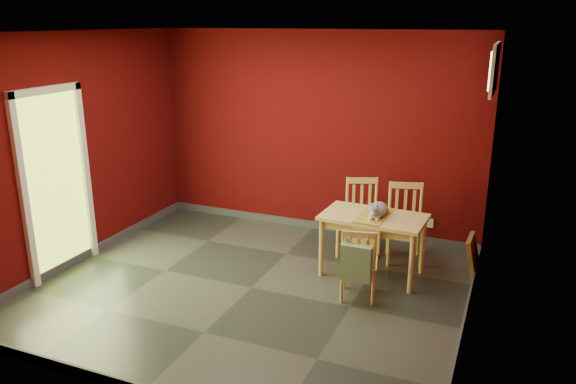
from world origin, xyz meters
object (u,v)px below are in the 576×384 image
at_px(chair_near, 359,263).
at_px(tote_bag, 356,263).
at_px(picture_frame, 473,255).
at_px(chair_far_right, 405,222).
at_px(dining_table, 373,223).
at_px(chair_far_left, 362,215).
at_px(cat, 378,207).

distance_m(chair_near, tote_bag, 0.22).
height_order(chair_near, picture_frame, chair_near).
relative_size(chair_far_right, chair_near, 1.17).
bearing_deg(dining_table, chair_far_right, 66.24).
distance_m(dining_table, chair_far_left, 0.74).
relative_size(chair_far_left, chair_near, 1.15).
height_order(chair_far_right, cat, chair_far_right).
relative_size(chair_far_left, picture_frame, 2.09).
bearing_deg(picture_frame, chair_near, -132.92).
bearing_deg(cat, picture_frame, 52.80).
distance_m(chair_far_left, tote_bag, 1.53).
xyz_separation_m(dining_table, tote_bag, (0.04, -0.83, -0.13)).
xyz_separation_m(dining_table, chair_far_right, (0.25, 0.57, -0.15)).
height_order(chair_far_right, chair_near, chair_far_right).
distance_m(dining_table, cat, 0.20).
bearing_deg(chair_near, chair_far_left, 103.96).
bearing_deg(chair_far_right, dining_table, -113.76).
height_order(chair_far_right, picture_frame, chair_far_right).
xyz_separation_m(dining_table, cat, (0.04, -0.00, 0.20)).
distance_m(tote_bag, picture_frame, 1.70).
xyz_separation_m(chair_far_left, picture_frame, (1.37, -0.16, -0.25)).
xyz_separation_m(dining_table, picture_frame, (1.06, 0.49, -0.41)).
height_order(dining_table, chair_far_left, chair_far_left).
height_order(chair_near, tote_bag, chair_near).
bearing_deg(chair_far_right, chair_far_left, 171.30).
bearing_deg(tote_bag, chair_far_left, 103.09).
distance_m(dining_table, chair_near, 0.67).
bearing_deg(chair_far_left, cat, -62.16).
relative_size(chair_far_left, tote_bag, 2.07).
xyz_separation_m(chair_far_right, tote_bag, (-0.21, -1.40, 0.01)).
bearing_deg(chair_far_left, chair_near, -76.04).
bearing_deg(chair_far_left, picture_frame, -6.73).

